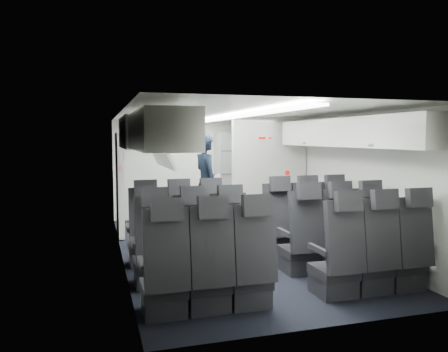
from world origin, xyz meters
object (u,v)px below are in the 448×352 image
seat_row_mid (264,246)px  carry_on_bag (142,136)px  seat_row_front (242,232)px  seat_row_rear (295,266)px  flight_attendant (206,183)px  boarding_door (120,184)px  galley_unit (235,175)px

seat_row_mid → carry_on_bag: carry_on_bag is taller
seat_row_front → carry_on_bag: bearing=161.8°
seat_row_front → seat_row_rear: size_ratio=1.00×
seat_row_rear → flight_attendant: flight_attendant is taller
carry_on_bag → boarding_door: bearing=87.4°
seat_row_mid → galley_unit: galley_unit is taller
seat_row_front → flight_attendant: flight_attendant is taller
seat_row_rear → seat_row_mid: bearing=90.0°
seat_row_front → galley_unit: 3.43m
seat_row_mid → seat_row_front: bearing=90.0°
seat_row_front → galley_unit: size_ratio=1.75×
seat_row_mid → galley_unit: size_ratio=1.75×
seat_row_mid → carry_on_bag: bearing=135.6°
seat_row_front → carry_on_bag: (-1.39, 0.46, 1.41)m
galley_unit → flight_attendant: (-1.01, -1.33, -0.02)m
seat_row_rear → carry_on_bag: bearing=121.6°
boarding_door → flight_attendant: size_ratio=1.00×
boarding_door → galley_unit: bearing=24.3°
seat_row_front → boarding_door: bearing=128.2°
flight_attendant → carry_on_bag: carry_on_bag is taller
galley_unit → carry_on_bag: carry_on_bag is taller
seat_row_front → seat_row_mid: size_ratio=1.00×
seat_row_front → boarding_door: size_ratio=1.79×
seat_row_mid → flight_attendant: size_ratio=1.79×
seat_row_rear → boarding_door: 4.25m
seat_row_mid → carry_on_bag: 2.40m
seat_row_front → flight_attendant: bearing=91.8°
flight_attendant → seat_row_rear: bearing=173.6°
boarding_door → seat_row_rear: bearing=-67.1°
seat_row_mid → seat_row_rear: size_ratio=1.00×
boarding_door → flight_attendant: (1.58, -0.16, -0.03)m
boarding_door → carry_on_bag: 1.86m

